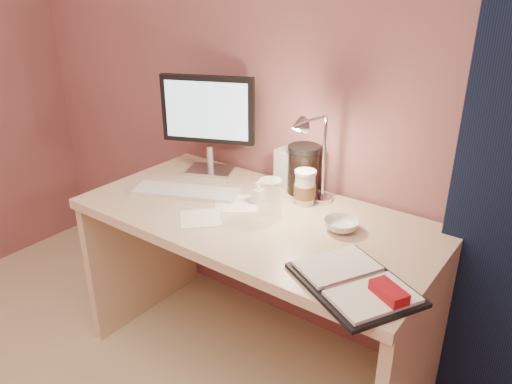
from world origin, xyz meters
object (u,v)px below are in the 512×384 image
Objects in this scene: monitor at (208,116)px; clear_cup at (270,199)px; desk at (267,256)px; keyboard at (186,192)px; coffee_cup at (305,188)px; dark_jar at (303,172)px; desk_lamp at (318,153)px; product_box at (290,168)px; planner at (357,283)px; bowl at (341,225)px; lotion_bottle at (258,192)px.

monitor is 0.57m from clear_cup.
keyboard is at bearing -164.43° from desk.
dark_jar is (-0.06, 0.09, 0.03)m from coffee_cup.
monitor is 0.60m from desk_lamp.
clear_cup is (0.06, -0.06, 0.30)m from desk.
product_box reaches higher than keyboard.
desk_lamp is (-0.37, 0.39, 0.22)m from planner.
desk_lamp is at bearing 57.84° from clear_cup.
product_box is 0.29m from desk_lamp.
desk is 9.90× the size of coffee_cup.
monitor is 1.02× the size of keyboard.
dark_jar reaches higher than bowl.
coffee_cup is 0.12m from dark_jar.
keyboard is 0.41m from clear_cup.
desk_lamp is at bearing -19.31° from coffee_cup.
keyboard is 0.90m from planner.
bowl is 0.76× the size of product_box.
coffee_cup is at bearing 164.48° from planner.
planner is at bearing -25.69° from clear_cup.
planner is (0.88, -0.19, 0.01)m from keyboard.
desk is 0.67m from monitor.
lotion_bottle reaches higher than desk.
bowl reaches higher than desk.
dark_jar reaches higher than lotion_bottle.
coffee_cup is at bearing 77.33° from clear_cup.
planner is 0.60m from coffee_cup.
keyboard is (0.08, -0.25, -0.26)m from monitor.
product_box is at bearing 165.50° from dark_jar.
planner is at bearing -33.33° from desk_lamp.
lotion_bottle is 0.22m from product_box.
monitor is 0.57m from coffee_cup.
product_box is (-0.10, 0.30, 0.01)m from clear_cup.
lotion_bottle is at bearing -144.45° from desk_lamp.
keyboard is 0.50m from dark_jar.
dark_jar is 0.08m from product_box.
monitor is (-0.43, 0.15, 0.49)m from desk.
dark_jar is (0.38, 0.31, 0.08)m from keyboard.
monitor is 4.82× the size of lotion_bottle.
bowl is 0.36m from dark_jar.
dark_jar is (-0.50, 0.50, 0.08)m from planner.
dark_jar is (-0.29, 0.21, 0.07)m from bowl.
bowl is 1.36× the size of lotion_bottle.
lotion_bottle is 0.22m from dark_jar.
coffee_cup reaches higher than lotion_bottle.
bowl is 0.44m from product_box.
desk is 8.43× the size of product_box.
desk is at bearing -11.68° from lotion_bottle.
lotion_bottle reaches higher than bowl.
desk_lamp reaches higher than clear_cup.
coffee_cup is at bearing 1.36° from keyboard.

